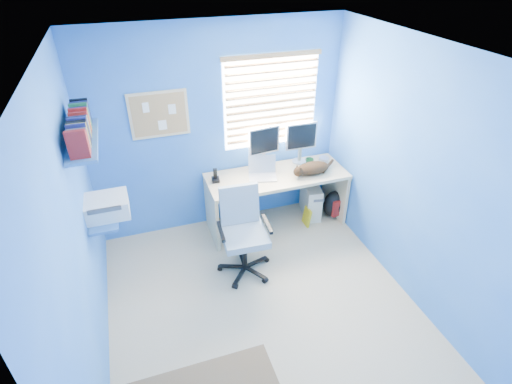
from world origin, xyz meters
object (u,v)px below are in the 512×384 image
object	(u,v)px
cat	(313,168)
tower_pc	(311,200)
office_chair	(244,243)
desk	(276,200)
laptop	(263,169)

from	to	relation	value
cat	tower_pc	distance (m)	0.62
cat	office_chair	bearing A→B (deg)	-163.14
desk	cat	distance (m)	0.62
desk	laptop	xyz separation A→B (m)	(-0.19, -0.01, 0.48)
desk	tower_pc	xyz separation A→B (m)	(0.52, 0.06, -0.14)
tower_pc	office_chair	xyz separation A→B (m)	(-1.16, -0.72, 0.14)
laptop	office_chair	bearing A→B (deg)	-109.13
desk	cat	size ratio (longest dim) A/B	4.13
desk	tower_pc	world-z (taller)	desk
laptop	tower_pc	bearing A→B (deg)	20.26
cat	office_chair	xyz separation A→B (m)	(-1.06, -0.56, -0.45)
office_chair	laptop	bearing A→B (deg)	55.78
laptop	tower_pc	xyz separation A→B (m)	(0.71, 0.06, -0.62)
tower_pc	laptop	bearing A→B (deg)	-164.71
laptop	tower_pc	world-z (taller)	laptop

